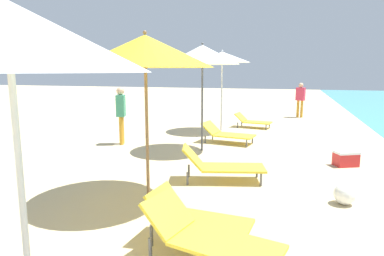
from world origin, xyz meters
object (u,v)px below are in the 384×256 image
object	(u,v)px
umbrella_fourth	(202,55)
lounger_fourth_shoreside	(227,133)
beach_ball	(345,194)
person_walking_far	(121,110)
lounger_farthest_shoreside	(252,121)
umbrella_second	(8,37)
lounger_third_shoreside	(221,165)
person_walking_near	(300,97)
lounger_third_inland	(196,218)
umbrella_third	(145,51)
umbrella_farthest	(222,57)
lounger_second_shoreside	(208,236)
cooler_box	(346,159)

from	to	relation	value
umbrella_fourth	lounger_fourth_shoreside	bearing A→B (deg)	68.10
lounger_fourth_shoreside	beach_ball	distance (m)	4.70
lounger_fourth_shoreside	person_walking_far	size ratio (longest dim) A/B	0.97
lounger_farthest_shoreside	beach_ball	size ratio (longest dim) A/B	4.06
umbrella_second	umbrella_fourth	world-z (taller)	umbrella_fourth
lounger_third_shoreside	person_walking_near	size ratio (longest dim) A/B	1.07
lounger_fourth_shoreside	lounger_third_inland	bearing A→B (deg)	-73.73
lounger_farthest_shoreside	person_walking_far	bearing A→B (deg)	-119.59
umbrella_third	lounger_fourth_shoreside	distance (m)	5.04
lounger_third_inland	beach_ball	xyz separation A→B (m)	(1.85, 1.81, -0.16)
lounger_third_inland	umbrella_farthest	world-z (taller)	umbrella_farthest
lounger_second_shoreside	umbrella_second	bearing A→B (deg)	-117.52
beach_ball	umbrella_third	bearing A→B (deg)	-167.46
person_walking_far	person_walking_near	bearing A→B (deg)	-143.45
lounger_third_shoreside	cooler_box	world-z (taller)	lounger_third_shoreside
umbrella_farthest	person_walking_near	distance (m)	5.34
umbrella_third	umbrella_farthest	distance (m)	6.38
lounger_third_shoreside	beach_ball	xyz separation A→B (m)	(2.05, -0.56, -0.15)
lounger_third_shoreside	umbrella_third	bearing A→B (deg)	-141.36
umbrella_farthest	lounger_farthest_shoreside	bearing A→B (deg)	49.14
umbrella_farthest	lounger_third_shoreside	bearing A→B (deg)	-78.35
umbrella_third	cooler_box	size ratio (longest dim) A/B	4.64
cooler_box	umbrella_second	bearing A→B (deg)	-117.66
umbrella_fourth	person_walking_far	bearing A→B (deg)	177.23
lounger_farthest_shoreside	cooler_box	bearing A→B (deg)	-50.77
lounger_fourth_shoreside	lounger_farthest_shoreside	distance (m)	2.88
umbrella_second	person_walking_far	xyz separation A→B (m)	(-2.63, 6.42, -1.30)
lounger_second_shoreside	umbrella_farthest	size ratio (longest dim) A/B	0.57
umbrella_second	umbrella_third	world-z (taller)	umbrella_third
lounger_third_inland	umbrella_fourth	world-z (taller)	umbrella_fourth
lounger_second_shoreside	person_walking_far	size ratio (longest dim) A/B	0.98
person_walking_far	beach_ball	world-z (taller)	person_walking_far
lounger_third_inland	umbrella_fourth	bearing A→B (deg)	109.32
umbrella_third	person_walking_far	distance (m)	4.52
lounger_second_shoreside	lounger_third_inland	xyz separation A→B (m)	(-0.24, 0.41, -0.01)
cooler_box	lounger_second_shoreside	bearing A→B (deg)	-112.99
umbrella_second	lounger_third_inland	bearing A→B (deg)	62.52
cooler_box	lounger_farthest_shoreside	bearing A→B (deg)	119.40
lounger_farthest_shoreside	person_walking_far	distance (m)	5.03
umbrella_farthest	lounger_third_inland	bearing A→B (deg)	-80.48
lounger_fourth_shoreside	umbrella_fourth	bearing A→B (deg)	-102.78
lounger_third_inland	lounger_farthest_shoreside	world-z (taller)	lounger_third_inland
umbrella_second	lounger_third_shoreside	world-z (taller)	umbrella_second
umbrella_third	lounger_fourth_shoreside	xyz separation A→B (m)	(0.40, 4.59, -2.03)
umbrella_farthest	person_walking_far	xyz separation A→B (m)	(-2.24, -2.78, -1.50)
lounger_second_shoreside	umbrella_third	bearing A→B (deg)	145.13
lounger_third_inland	beach_ball	size ratio (longest dim) A/B	3.73
lounger_third_inland	umbrella_third	bearing A→B (deg)	139.56
umbrella_third	umbrella_fourth	world-z (taller)	umbrella_fourth
umbrella_farthest	lounger_second_shoreside	bearing A→B (deg)	-79.26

